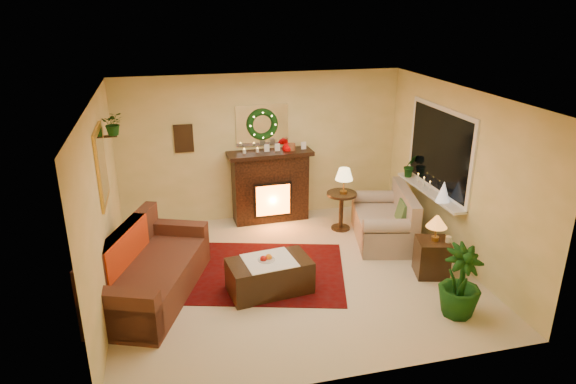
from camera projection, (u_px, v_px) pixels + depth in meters
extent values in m
plane|color=beige|center=(294.00, 274.00, 7.48)|extent=(5.00, 5.00, 0.00)
plane|color=white|center=(295.00, 95.00, 6.56)|extent=(5.00, 5.00, 0.00)
plane|color=#EFD88C|center=(262.00, 147.00, 9.06)|extent=(5.00, 5.00, 0.00)
plane|color=#EFD88C|center=(352.00, 269.00, 4.97)|extent=(5.00, 5.00, 0.00)
plane|color=#EFD88C|center=(102.00, 207.00, 6.45)|extent=(4.50, 4.50, 0.00)
plane|color=#EFD88C|center=(458.00, 176.00, 7.58)|extent=(4.50, 4.50, 0.00)
cube|color=maroon|center=(259.00, 272.00, 7.53)|extent=(2.86, 2.44, 0.01)
cube|color=brown|center=(152.00, 267.00, 6.79)|extent=(1.67, 2.35, 0.92)
cube|color=red|center=(146.00, 262.00, 6.88)|extent=(0.77, 1.25, 0.02)
cube|color=black|center=(270.00, 191.00, 9.15)|extent=(1.33, 0.46, 1.21)
sphere|color=#DA0000|center=(288.00, 149.00, 8.98)|extent=(0.20, 0.20, 0.20)
cylinder|color=#FFEFD0|center=(244.00, 154.00, 8.79)|extent=(0.06, 0.06, 0.18)
cylinder|color=white|center=(257.00, 153.00, 8.86)|extent=(0.05, 0.05, 0.16)
cube|color=white|center=(262.00, 125.00, 8.90)|extent=(0.92, 0.02, 0.72)
torus|color=#194719|center=(262.00, 125.00, 8.86)|extent=(0.55, 0.11, 0.55)
cube|color=#381E11|center=(184.00, 138.00, 8.65)|extent=(0.32, 0.03, 0.48)
cube|color=gold|center=(101.00, 166.00, 6.57)|extent=(0.03, 0.84, 1.00)
imported|color=#194719|center=(115.00, 135.00, 7.21)|extent=(0.33, 0.28, 0.36)
cube|color=#9A7B61|center=(384.00, 216.00, 8.41)|extent=(1.18, 1.63, 0.85)
cube|color=white|center=(440.00, 150.00, 7.99)|extent=(0.03, 1.86, 1.36)
cube|color=black|center=(439.00, 150.00, 7.98)|extent=(0.02, 1.70, 1.22)
cube|color=white|center=(429.00, 191.00, 8.20)|extent=(0.22, 1.86, 0.04)
cone|color=white|center=(443.00, 192.00, 7.71)|extent=(0.22, 0.22, 0.33)
imported|color=#264621|center=(410.00, 166.00, 8.75)|extent=(0.28, 0.22, 0.50)
cylinder|color=#38160D|center=(341.00, 211.00, 8.83)|extent=(0.63, 0.63, 0.67)
cone|color=#FFE18C|center=(344.00, 182.00, 8.61)|extent=(0.30, 0.30, 0.46)
cube|color=#562C21|center=(432.00, 257.00, 7.38)|extent=(0.54, 0.54, 0.54)
cone|color=gold|center=(436.00, 227.00, 7.22)|extent=(0.30, 0.30, 0.44)
cube|color=#392513|center=(270.00, 277.00, 6.97)|extent=(1.17, 0.74, 0.46)
cylinder|color=#BCBCBB|center=(266.00, 261.00, 6.90)|extent=(0.24, 0.24, 0.05)
imported|color=#22511B|center=(460.00, 283.00, 6.37)|extent=(1.86, 1.86, 2.80)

